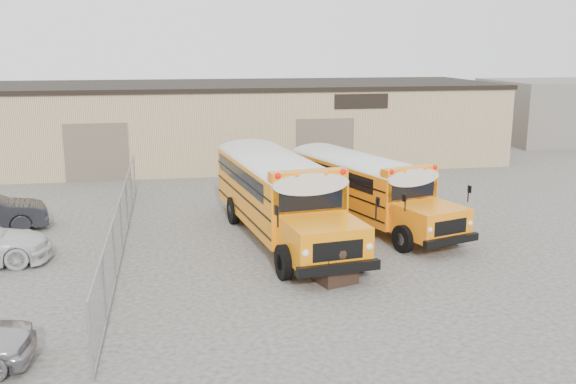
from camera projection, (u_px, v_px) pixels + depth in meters
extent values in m
plane|color=#3C3A37|center=(312.00, 269.00, 20.14)|extent=(120.00, 120.00, 0.00)
cube|color=tan|center=(241.00, 123.00, 38.82)|extent=(30.00, 10.00, 4.50)
cube|color=black|center=(241.00, 85.00, 38.30)|extent=(30.20, 10.20, 0.25)
cube|color=black|center=(361.00, 101.00, 34.68)|extent=(3.00, 0.08, 0.80)
cube|color=#6D5E4E|center=(97.00, 153.00, 32.77)|extent=(3.20, 0.08, 3.00)
cube|color=#6D5E4E|center=(325.00, 146.00, 34.87)|extent=(3.20, 0.08, 3.00)
cylinder|color=gray|center=(90.00, 342.00, 13.13)|extent=(0.07, 0.07, 1.80)
cylinder|color=gray|center=(104.00, 289.00, 16.01)|extent=(0.07, 0.07, 1.80)
cylinder|color=gray|center=(114.00, 252.00, 18.88)|extent=(0.07, 0.07, 1.80)
cylinder|color=gray|center=(121.00, 225.00, 21.76)|extent=(0.07, 0.07, 1.80)
cylinder|color=gray|center=(127.00, 204.00, 24.64)|extent=(0.07, 0.07, 1.80)
cylinder|color=gray|center=(131.00, 187.00, 27.52)|extent=(0.07, 0.07, 1.80)
cylinder|color=gray|center=(134.00, 174.00, 30.39)|extent=(0.07, 0.07, 1.80)
cylinder|color=gray|center=(120.00, 200.00, 21.57)|extent=(0.05, 18.00, 0.05)
cylinder|color=gray|center=(123.00, 249.00, 21.95)|extent=(0.05, 18.00, 0.05)
cube|color=gray|center=(121.00, 225.00, 21.76)|extent=(0.02, 18.00, 1.70)
cube|color=gray|center=(562.00, 111.00, 46.87)|extent=(10.00, 8.00, 4.40)
cube|color=orange|center=(236.00, 162.00, 29.52)|extent=(3.61, 8.09, 2.11)
cube|color=orange|center=(266.00, 196.00, 24.96)|extent=(2.55, 2.55, 1.18)
cube|color=black|center=(258.00, 164.00, 25.79)|extent=(2.10, 0.35, 0.77)
cube|color=silver|center=(235.00, 136.00, 29.25)|extent=(3.62, 8.17, 0.41)
cube|color=orange|center=(256.00, 147.00, 25.87)|extent=(2.57, 0.85, 0.37)
sphere|color=#E50705|center=(231.00, 147.00, 25.29)|extent=(0.21, 0.21, 0.21)
sphere|color=#E50705|center=(284.00, 144.00, 25.95)|extent=(0.21, 0.21, 0.21)
sphere|color=orange|center=(246.00, 146.00, 25.47)|extent=(0.21, 0.21, 0.21)
sphere|color=orange|center=(269.00, 145.00, 25.77)|extent=(0.21, 0.21, 0.21)
cube|color=black|center=(275.00, 215.00, 23.94)|extent=(2.53, 0.57, 0.29)
cube|color=black|center=(218.00, 167.00, 33.41)|extent=(2.52, 0.54, 0.29)
cube|color=black|center=(236.00, 164.00, 29.54)|extent=(3.62, 7.94, 0.06)
cube|color=black|center=(234.00, 149.00, 29.68)|extent=(3.47, 6.87, 0.64)
cylinder|color=black|center=(235.00, 212.00, 24.82)|extent=(0.43, 1.10, 1.07)
cylinder|color=black|center=(295.00, 208.00, 25.57)|extent=(0.43, 1.10, 1.07)
cylinder|color=black|center=(204.00, 180.00, 30.84)|extent=(0.43, 1.10, 1.07)
cylinder|color=black|center=(253.00, 177.00, 31.58)|extent=(0.43, 1.10, 1.07)
cube|color=orange|center=(293.00, 163.00, 30.33)|extent=(4.25, 7.25, 1.86)
cube|color=orange|center=(344.00, 190.00, 26.60)|extent=(2.50, 2.50, 1.04)
cube|color=black|center=(331.00, 164.00, 27.27)|extent=(1.79, 0.61, 0.68)
cube|color=silver|center=(293.00, 141.00, 30.10)|extent=(4.27, 7.32, 0.36)
cube|color=orange|center=(329.00, 150.00, 27.32)|extent=(2.25, 1.10, 0.33)
sphere|color=#E50705|center=(312.00, 150.00, 26.68)|extent=(0.18, 0.18, 0.18)
sphere|color=#E50705|center=(351.00, 147.00, 27.55)|extent=(0.18, 0.18, 0.18)
sphere|color=orange|center=(323.00, 149.00, 26.92)|extent=(0.18, 0.18, 0.18)
sphere|color=orange|center=(340.00, 147.00, 27.31)|extent=(0.18, 0.18, 0.18)
cube|color=black|center=(358.00, 205.00, 25.77)|extent=(2.18, 0.86, 0.25)
cube|color=black|center=(261.00, 168.00, 33.53)|extent=(2.17, 0.84, 0.25)
cube|color=black|center=(293.00, 165.00, 30.35)|extent=(4.24, 7.13, 0.05)
cube|color=black|center=(290.00, 152.00, 30.45)|extent=(3.94, 6.23, 0.56)
cylinder|color=black|center=(320.00, 205.00, 26.31)|extent=(0.53, 0.98, 0.94)
cylinder|color=black|center=(364.00, 199.00, 27.29)|extent=(0.53, 0.98, 0.94)
cylinder|color=black|center=(260.00, 179.00, 31.23)|extent=(0.53, 0.98, 0.94)
cylinder|color=black|center=(299.00, 175.00, 32.22)|extent=(0.53, 0.98, 0.94)
cube|color=black|center=(335.00, 265.00, 18.89)|extent=(1.31, 1.24, 1.07)
sphere|color=black|center=(335.00, 249.00, 18.79)|extent=(1.18, 1.18, 1.18)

